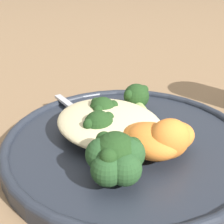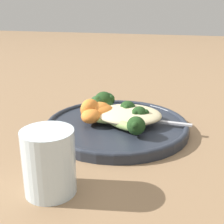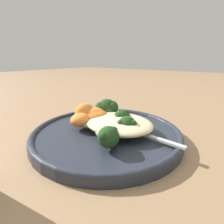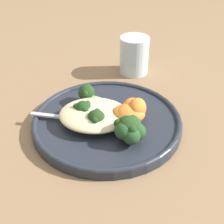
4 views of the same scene
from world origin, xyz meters
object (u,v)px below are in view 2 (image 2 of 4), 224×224
object	(u,v)px
broccoli_stalk_3	(104,103)
sweet_potato_chunk_2	(90,109)
quinoa_mound	(129,114)
sweet_potato_chunk_3	(91,116)
sweet_potato_chunk_1	(99,111)
kale_tuft	(102,102)
water_glass	(49,162)
sweet_potato_chunk_0	(99,110)
plate	(117,126)
broccoli_stalk_2	(124,111)
spoon	(152,120)
broccoli_stalk_1	(132,116)
broccoli_stalk_0	(130,125)

from	to	relation	value
broccoli_stalk_3	sweet_potato_chunk_2	xyz separation A→B (m)	(0.02, 0.05, 0.00)
quinoa_mound	sweet_potato_chunk_3	bearing A→B (deg)	24.62
sweet_potato_chunk_1	kale_tuft	size ratio (longest dim) A/B	1.15
broccoli_stalk_3	sweet_potato_chunk_3	world-z (taller)	broccoli_stalk_3
kale_tuft	water_glass	world-z (taller)	water_glass
sweet_potato_chunk_0	sweet_potato_chunk_1	xyz separation A→B (m)	(0.00, -0.00, -0.00)
sweet_potato_chunk_1	kale_tuft	world-z (taller)	kale_tuft
plate	sweet_potato_chunk_0	size ratio (longest dim) A/B	5.45
plate	water_glass	xyz separation A→B (m)	(0.04, 0.24, 0.04)
broccoli_stalk_2	water_glass	xyz separation A→B (m)	(0.05, 0.26, 0.01)
sweet_potato_chunk_0	kale_tuft	xyz separation A→B (m)	(0.01, -0.05, 0.00)
plate	water_glass	distance (m)	0.24
water_glass	plate	bearing A→B (deg)	-99.69
sweet_potato_chunk_3	broccoli_stalk_2	bearing A→B (deg)	-144.19
plate	water_glass	size ratio (longest dim) A/B	3.14
sweet_potato_chunk_0	spoon	bearing A→B (deg)	-176.40
sweet_potato_chunk_1	sweet_potato_chunk_0	bearing A→B (deg)	111.05
broccoli_stalk_1	broccoli_stalk_0	bearing A→B (deg)	-103.70
sweet_potato_chunk_1	water_glass	distance (m)	0.25
broccoli_stalk_2	sweet_potato_chunk_3	size ratio (longest dim) A/B	1.64
broccoli_stalk_0	kale_tuft	xyz separation A→B (m)	(0.09, -0.11, 0.00)
plate	broccoli_stalk_0	world-z (taller)	broccoli_stalk_0
spoon	plate	bearing A→B (deg)	-163.78
broccoli_stalk_2	sweet_potato_chunk_2	world-z (taller)	sweet_potato_chunk_2
broccoli_stalk_3	sweet_potato_chunk_1	world-z (taller)	broccoli_stalk_3
plate	broccoli_stalk_3	xyz separation A→B (m)	(0.04, -0.05, 0.03)
sweet_potato_chunk_3	spoon	size ratio (longest dim) A/B	0.44
plate	kale_tuft	world-z (taller)	kale_tuft
sweet_potato_chunk_0	water_glass	xyz separation A→B (m)	(-0.00, 0.24, 0.01)
quinoa_mound	broccoli_stalk_1	bearing A→B (deg)	126.22
broccoli_stalk_1	sweet_potato_chunk_3	world-z (taller)	broccoli_stalk_1
plate	broccoli_stalk_2	xyz separation A→B (m)	(-0.01, -0.02, 0.03)
sweet_potato_chunk_0	sweet_potato_chunk_2	world-z (taller)	sweet_potato_chunk_2
broccoli_stalk_0	broccoli_stalk_1	world-z (taller)	broccoli_stalk_0
plate	sweet_potato_chunk_2	bearing A→B (deg)	2.38
sweet_potato_chunk_3	sweet_potato_chunk_1	bearing A→B (deg)	-104.52
broccoli_stalk_0	sweet_potato_chunk_1	bearing A→B (deg)	175.24
broccoli_stalk_3	sweet_potato_chunk_1	bearing A→B (deg)	158.17
broccoli_stalk_2	kale_tuft	size ratio (longest dim) A/B	1.43
sweet_potato_chunk_2	kale_tuft	distance (m)	0.06
sweet_potato_chunk_0	sweet_potato_chunk_2	distance (m)	0.02
quinoa_mound	kale_tuft	xyz separation A→B (m)	(0.07, -0.05, 0.01)
spoon	water_glass	distance (m)	0.28
sweet_potato_chunk_0	sweet_potato_chunk_2	size ratio (longest dim) A/B	1.22
sweet_potato_chunk_0	spoon	xyz separation A→B (m)	(-0.11, -0.01, -0.01)
broccoli_stalk_3	sweet_potato_chunk_0	world-z (taller)	broccoli_stalk_3
spoon	broccoli_stalk_0	bearing A→B (deg)	-112.62
broccoli_stalk_1	broccoli_stalk_3	bearing A→B (deg)	124.62
quinoa_mound	broccoli_stalk_2	size ratio (longest dim) A/B	1.69
sweet_potato_chunk_0	water_glass	size ratio (longest dim) A/B	0.58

